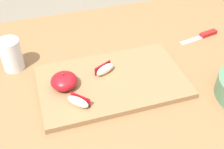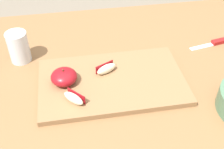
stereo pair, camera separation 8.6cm
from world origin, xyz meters
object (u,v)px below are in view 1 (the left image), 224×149
at_px(cutting_board, 112,82).
at_px(apple_half_skin_up, 64,81).
at_px(apple_wedge_front, 78,102).
at_px(paring_knife, 205,35).
at_px(drinking_glass_water, 11,55).
at_px(apple_wedge_right, 105,69).

relative_size(cutting_board, apple_half_skin_up, 5.62).
bearing_deg(apple_half_skin_up, apple_wedge_front, -75.27).
distance_m(paring_knife, drinking_glass_water, 0.70).
bearing_deg(apple_half_skin_up, cutting_board, -4.91).
bearing_deg(cutting_board, apple_wedge_front, -148.33).
distance_m(apple_half_skin_up, apple_wedge_front, 0.09).
relative_size(apple_half_skin_up, apple_wedge_front, 1.24).
relative_size(cutting_board, apple_wedge_front, 6.94).
xyz_separation_m(cutting_board, drinking_glass_water, (-0.28, 0.17, 0.04)).
bearing_deg(apple_wedge_right, apple_wedge_front, -134.56).
relative_size(cutting_board, paring_knife, 2.74).
height_order(apple_wedge_right, paring_knife, apple_wedge_right).
xyz_separation_m(apple_wedge_right, apple_wedge_front, (-0.11, -0.11, 0.00)).
bearing_deg(paring_knife, apple_wedge_right, -165.28).
bearing_deg(paring_knife, cutting_board, -160.37).
relative_size(apple_wedge_right, paring_knife, 0.43).
bearing_deg(apple_wedge_right, paring_knife, 14.72).
bearing_deg(cutting_board, apple_wedge_right, 108.00).
bearing_deg(drinking_glass_water, cutting_board, -31.07).
relative_size(apple_half_skin_up, apple_wedge_right, 1.13).
distance_m(cutting_board, paring_knife, 0.44).
distance_m(apple_wedge_front, drinking_glass_water, 0.29).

